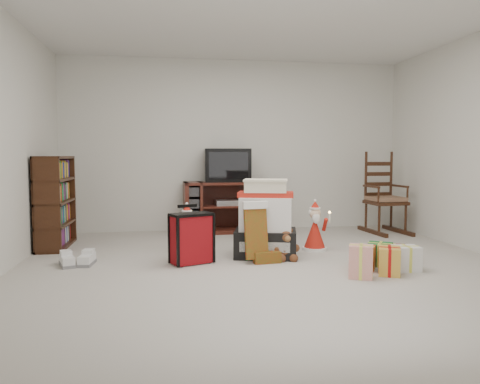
{
  "coord_description": "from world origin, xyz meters",
  "views": [
    {
      "loc": [
        -0.98,
        -4.4,
        1.11
      ],
      "look_at": [
        -0.21,
        0.6,
        0.71
      ],
      "focal_mm": 35.0,
      "sensor_mm": 36.0,
      "label": 1
    }
  ],
  "objects_px": {
    "sneaker_pair": "(77,260)",
    "gift_cluster": "(383,258)",
    "mrs_claus_figurine": "(187,233)",
    "teddy_bear": "(286,246)",
    "tv_stand": "(228,207)",
    "rocking_chair": "(384,204)",
    "santa_figurine": "(315,231)",
    "bookshelf": "(56,203)",
    "red_suitcase": "(192,238)",
    "gift_pile": "(266,224)",
    "crt_television": "(228,165)"
  },
  "relations": [
    {
      "from": "sneaker_pair",
      "to": "gift_cluster",
      "type": "bearing_deg",
      "value": -21.35
    },
    {
      "from": "mrs_claus_figurine",
      "to": "teddy_bear",
      "type": "bearing_deg",
      "value": -30.32
    },
    {
      "from": "tv_stand",
      "to": "rocking_chair",
      "type": "height_order",
      "value": "rocking_chair"
    },
    {
      "from": "tv_stand",
      "to": "gift_cluster",
      "type": "height_order",
      "value": "tv_stand"
    },
    {
      "from": "santa_figurine",
      "to": "sneaker_pair",
      "type": "xyz_separation_m",
      "value": [
        -2.6,
        -0.36,
        -0.17
      ]
    },
    {
      "from": "rocking_chair",
      "to": "teddy_bear",
      "type": "distance_m",
      "value": 2.41
    },
    {
      "from": "bookshelf",
      "to": "sneaker_pair",
      "type": "height_order",
      "value": "bookshelf"
    },
    {
      "from": "teddy_bear",
      "to": "santa_figurine",
      "type": "bearing_deg",
      "value": 43.68
    },
    {
      "from": "gift_cluster",
      "to": "red_suitcase",
      "type": "bearing_deg",
      "value": 163.67
    },
    {
      "from": "teddy_bear",
      "to": "santa_figurine",
      "type": "xyz_separation_m",
      "value": [
        0.46,
        0.44,
        0.08
      ]
    },
    {
      "from": "gift_pile",
      "to": "mrs_claus_figurine",
      "type": "xyz_separation_m",
      "value": [
        -0.84,
        0.39,
        -0.15
      ]
    },
    {
      "from": "rocking_chair",
      "to": "tv_stand",
      "type": "bearing_deg",
      "value": 166.23
    },
    {
      "from": "santa_figurine",
      "to": "gift_cluster",
      "type": "relative_size",
      "value": 0.61
    },
    {
      "from": "crt_television",
      "to": "teddy_bear",
      "type": "bearing_deg",
      "value": -75.13
    },
    {
      "from": "rocking_chair",
      "to": "santa_figurine",
      "type": "distance_m",
      "value": 1.77
    },
    {
      "from": "tv_stand",
      "to": "sneaker_pair",
      "type": "height_order",
      "value": "tv_stand"
    },
    {
      "from": "rocking_chair",
      "to": "crt_television",
      "type": "relative_size",
      "value": 1.8
    },
    {
      "from": "tv_stand",
      "to": "red_suitcase",
      "type": "height_order",
      "value": "tv_stand"
    },
    {
      "from": "gift_cluster",
      "to": "crt_television",
      "type": "xyz_separation_m",
      "value": [
        -1.2,
        2.45,
        0.85
      ]
    },
    {
      "from": "rocking_chair",
      "to": "gift_cluster",
      "type": "xyz_separation_m",
      "value": [
        -1.01,
        -2.08,
        -0.3
      ]
    },
    {
      "from": "bookshelf",
      "to": "mrs_claus_figurine",
      "type": "distance_m",
      "value": 1.67
    },
    {
      "from": "tv_stand",
      "to": "red_suitcase",
      "type": "relative_size",
      "value": 2.13
    },
    {
      "from": "rocking_chair",
      "to": "sneaker_pair",
      "type": "distance_m",
      "value": 4.25
    },
    {
      "from": "rocking_chair",
      "to": "gift_pile",
      "type": "height_order",
      "value": "rocking_chair"
    },
    {
      "from": "santa_figurine",
      "to": "gift_cluster",
      "type": "distance_m",
      "value": 1.06
    },
    {
      "from": "teddy_bear",
      "to": "gift_pile",
      "type": "bearing_deg",
      "value": 130.37
    },
    {
      "from": "red_suitcase",
      "to": "gift_cluster",
      "type": "distance_m",
      "value": 1.9
    },
    {
      "from": "bookshelf",
      "to": "red_suitcase",
      "type": "distance_m",
      "value": 1.96
    },
    {
      "from": "crt_television",
      "to": "tv_stand",
      "type": "bearing_deg",
      "value": -55.39
    },
    {
      "from": "bookshelf",
      "to": "gift_pile",
      "type": "distance_m",
      "value": 2.56
    },
    {
      "from": "rocking_chair",
      "to": "bookshelf",
      "type": "bearing_deg",
      "value": -179.18
    },
    {
      "from": "tv_stand",
      "to": "bookshelf",
      "type": "xyz_separation_m",
      "value": [
        -2.2,
        -0.77,
        0.16
      ]
    },
    {
      "from": "rocking_chair",
      "to": "gift_pile",
      "type": "xyz_separation_m",
      "value": [
        -2.01,
        -1.33,
        -0.05
      ]
    },
    {
      "from": "rocking_chair",
      "to": "mrs_claus_figurine",
      "type": "relative_size",
      "value": 2.17
    },
    {
      "from": "rocking_chair",
      "to": "mrs_claus_figurine",
      "type": "bearing_deg",
      "value": -166.33
    },
    {
      "from": "santa_figurine",
      "to": "mrs_claus_figurine",
      "type": "xyz_separation_m",
      "value": [
        -1.47,
        0.15,
        -0.01
      ]
    },
    {
      "from": "tv_stand",
      "to": "red_suitcase",
      "type": "distance_m",
      "value": 2.01
    },
    {
      "from": "gift_pile",
      "to": "red_suitcase",
      "type": "bearing_deg",
      "value": -150.54
    },
    {
      "from": "red_suitcase",
      "to": "gift_cluster",
      "type": "xyz_separation_m",
      "value": [
        1.82,
        -0.53,
        -0.15
      ]
    },
    {
      "from": "rocking_chair",
      "to": "red_suitcase",
      "type": "relative_size",
      "value": 1.99
    },
    {
      "from": "mrs_claus_figurine",
      "to": "gift_pile",
      "type": "bearing_deg",
      "value": -24.8
    },
    {
      "from": "santa_figurine",
      "to": "crt_television",
      "type": "distance_m",
      "value": 1.84
    },
    {
      "from": "rocking_chair",
      "to": "crt_television",
      "type": "distance_m",
      "value": 2.31
    },
    {
      "from": "red_suitcase",
      "to": "sneaker_pair",
      "type": "bearing_deg",
      "value": 151.78
    },
    {
      "from": "sneaker_pair",
      "to": "crt_television",
      "type": "height_order",
      "value": "crt_television"
    },
    {
      "from": "teddy_bear",
      "to": "sneaker_pair",
      "type": "xyz_separation_m",
      "value": [
        -2.14,
        0.08,
        -0.09
      ]
    },
    {
      "from": "red_suitcase",
      "to": "sneaker_pair",
      "type": "xyz_separation_m",
      "value": [
        -1.15,
        0.1,
        -0.21
      ]
    },
    {
      "from": "santa_figurine",
      "to": "crt_television",
      "type": "bearing_deg",
      "value": 119.72
    },
    {
      "from": "crt_television",
      "to": "red_suitcase",
      "type": "bearing_deg",
      "value": -104.03
    },
    {
      "from": "teddy_bear",
      "to": "crt_television",
      "type": "distance_m",
      "value": 2.11
    }
  ]
}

